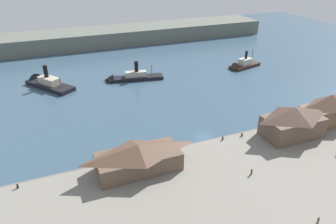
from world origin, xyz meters
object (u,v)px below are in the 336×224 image
Objects in this scene: pedestrian_at_waters_edge at (318,220)px; ferry_near_quay at (44,83)px; mooring_post_center_west at (223,138)px; mooring_post_west at (18,186)px; ferry_shed_east_terminal at (293,121)px; ferry_outer_harbor at (242,65)px; ferry_shed_customs_shed at (138,157)px; mooring_post_center_east at (242,135)px; pedestrian_standing_center at (252,172)px; ferry_shed_west_terminal at (329,109)px; ferry_mid_harbor at (129,77)px.

ferry_near_quay reaches higher than pedestrian_at_waters_edge.
mooring_post_west is (-50.40, -0.46, 0.00)m from mooring_post_center_west.
ferry_shed_east_terminal is 59.95m from ferry_outer_harbor.
ferry_near_quay reaches higher than mooring_post_center_west.
ferry_near_quay reaches higher than ferry_shed_customs_shed.
ferry_near_quay is (-48.16, 61.76, -0.34)m from mooring_post_center_east.
mooring_post_west is 56.22m from mooring_post_center_east.
pedestrian_at_waters_edge reaches higher than pedestrian_standing_center.
ferry_shed_west_terminal reaches higher than ferry_outer_harbor.
mooring_post_west is 0.04× the size of ferry_near_quay.
pedestrian_at_waters_edge is 91.25m from ferry_outer_harbor.
ferry_shed_west_terminal is 18.50× the size of mooring_post_center_east.
ferry_shed_west_terminal reaches higher than pedestrian_standing_center.
ferry_shed_customs_shed is 38.14m from pedestrian_at_waters_edge.
ferry_shed_east_terminal is 0.66× the size of ferry_mid_harbor.
mooring_post_center_east is 61.58m from ferry_outer_harbor.
ferry_outer_harbor is at bearing 64.92° from pedestrian_at_waters_edge.
ferry_shed_west_terminal is 42.71m from pedestrian_at_waters_edge.
pedestrian_at_waters_edge is 0.07× the size of ferry_mid_harbor.
ferry_shed_customs_shed reaches higher than mooring_post_west.
ferry_shed_west_terminal is 72.96m from ferry_mid_harbor.
ferry_mid_harbor is at bearing 175.20° from ferry_outer_harbor.
ferry_near_quay is at bearing 105.26° from ferry_shed_customs_shed.
ferry_near_quay is at bearing 132.51° from ferry_shed_east_terminal.
ferry_outer_harbor is at bearing 57.82° from pedestrian_standing_center.
mooring_post_center_east is 0.04× the size of ferry_mid_harbor.
mooring_post_center_east is (-12.62, 4.55, -3.87)m from ferry_shed_east_terminal.
ferry_outer_harbor reaches higher than pedestrian_at_waters_edge.
pedestrian_standing_center reaches higher than mooring_post_center_east.
mooring_post_west is 1.00× the size of mooring_post_center_east.
mooring_post_west is at bearing -97.42° from ferry_near_quay.
pedestrian_at_waters_edge is at bearing -64.90° from ferry_near_quay.
mooring_post_west is 103.94m from ferry_outer_harbor.
mooring_post_center_east is at bearing 160.18° from ferry_shed_east_terminal.
ferry_mid_harbor is (-29.06, 60.02, -4.36)m from ferry_shed_east_terminal.
ferry_shed_east_terminal is at bearing -3.70° from mooring_post_west.
ferry_shed_east_terminal is at bearing -173.56° from ferry_shed_west_terminal.
ferry_shed_customs_shed is 57.43m from ferry_shed_west_terminal.
pedestrian_standing_center is at bearing -82.66° from ferry_mid_harbor.
pedestrian_at_waters_edge is 1.81× the size of mooring_post_center_east.
ferry_shed_east_terminal is at bearing -64.17° from ferry_mid_harbor.
ferry_shed_customs_shed is 1.12× the size of ferry_outer_harbor.
mooring_post_center_east is 57.86m from ferry_mid_harbor.
mooring_post_center_west is (-1.31, 31.78, -0.29)m from pedestrian_at_waters_edge.
ferry_shed_customs_shed is 30.71m from mooring_post_center_east.
pedestrian_standing_center is 15.23m from mooring_post_center_west.
ferry_near_quay reaches higher than ferry_outer_harbor.
mooring_post_center_east is (30.36, 3.50, -2.96)m from ferry_shed_customs_shed.
ferry_shed_west_terminal is at bearing -1.94° from mooring_post_west.
ferry_mid_harbor reaches higher than pedestrian_standing_center.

